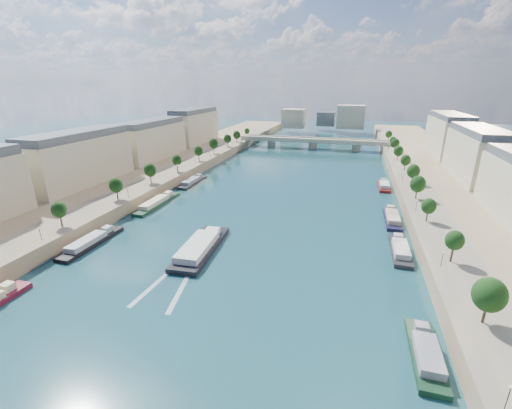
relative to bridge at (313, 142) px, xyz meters
The scene contains 17 objects.
ground 124.32m from the bridge, 90.00° to the right, with size 700.00×700.00×0.00m, color #0C3236.
quay_left 143.60m from the bridge, 120.10° to the right, with size 44.00×520.00×5.00m, color #9E8460.
quay_right 143.60m from the bridge, 59.90° to the right, with size 44.00×520.00×5.00m, color #9E8460.
pave_left 136.67m from the bridge, 114.65° to the right, with size 14.00×520.00×0.10m, color gray.
pave_right 136.67m from the bridge, 65.35° to the right, with size 14.00×520.00×0.10m, color gray.
trees_left 134.13m from the bridge, 114.23° to the right, with size 4.80×268.80×8.26m.
trees_right 126.88m from the bridge, 64.29° to the right, with size 4.80×268.80×8.26m.
lamps_left 144.14m from the bridge, 111.36° to the right, with size 0.36×200.36×4.28m.
lamps_right 130.29m from the bridge, 66.23° to the right, with size 0.36×200.36×4.28m.
buildings_left 141.23m from the bridge, 127.14° to the right, with size 16.00×226.00×23.20m.
buildings_right 141.23m from the bridge, 52.86° to the right, with size 16.00×226.00×23.20m.
skyline 95.84m from the bridge, 88.08° to the left, with size 79.00×42.00×22.00m.
bridge is the anchor object (origin of this frame).
tour_barge 178.86m from the bridge, 93.65° to the right, with size 10.22×30.08×4.02m.
wake 195.40m from the bridge, 93.34° to the right, with size 10.75×26.02×0.04m.
moored_barges_left 186.28m from the bridge, 104.14° to the right, with size 5.00×161.70×3.60m.
moored_barges_right 175.14m from the bridge, 74.94° to the right, with size 5.00×165.33×3.60m.
Camera 1 is at (29.32, -37.49, 47.04)m, focal length 24.00 mm.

